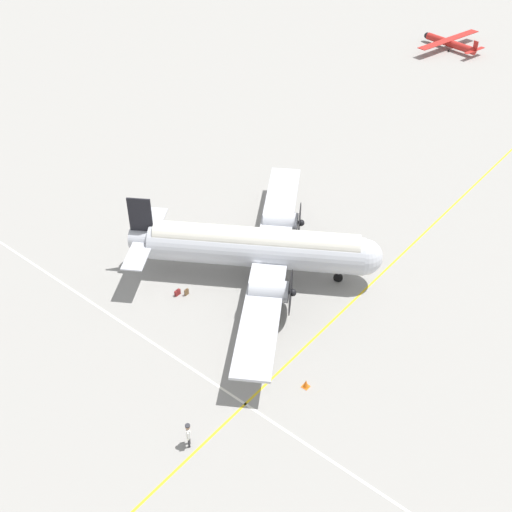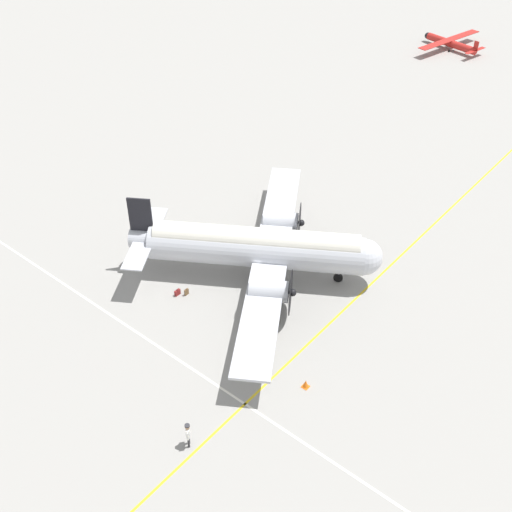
{
  "view_description": "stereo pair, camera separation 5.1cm",
  "coord_description": "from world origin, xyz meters",
  "px_view_note": "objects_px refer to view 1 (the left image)",
  "views": [
    {
      "loc": [
        28.92,
        23.73,
        30.86
      ],
      "look_at": [
        0.0,
        0.0,
        1.79
      ],
      "focal_mm": 45.0,
      "sensor_mm": 36.0,
      "label": 1
    },
    {
      "loc": [
        28.89,
        23.77,
        30.86
      ],
      "look_at": [
        0.0,
        0.0,
        1.79
      ],
      "focal_mm": 45.0,
      "sensor_mm": 36.0,
      "label": 2
    }
  ],
  "objects_px": {
    "crew_foreground": "(188,433)",
    "traffic_cone": "(306,384)",
    "suitcase_near_door": "(177,293)",
    "suitcase_upright_spare": "(187,292)",
    "light_aircraft_distant": "(449,43)",
    "airliner_main": "(262,247)"
  },
  "relations": [
    {
      "from": "crew_foreground",
      "to": "light_aircraft_distant",
      "type": "distance_m",
      "value": 69.61
    },
    {
      "from": "crew_foreground",
      "to": "light_aircraft_distant",
      "type": "bearing_deg",
      "value": -28.15
    },
    {
      "from": "crew_foreground",
      "to": "suitcase_near_door",
      "type": "height_order",
      "value": "crew_foreground"
    },
    {
      "from": "crew_foreground",
      "to": "suitcase_near_door",
      "type": "distance_m",
      "value": 13.11
    },
    {
      "from": "suitcase_upright_spare",
      "to": "light_aircraft_distant",
      "type": "height_order",
      "value": "light_aircraft_distant"
    },
    {
      "from": "airliner_main",
      "to": "crew_foreground",
      "type": "bearing_deg",
      "value": -98.47
    },
    {
      "from": "crew_foreground",
      "to": "traffic_cone",
      "type": "relative_size",
      "value": 3.08
    },
    {
      "from": "airliner_main",
      "to": "light_aircraft_distant",
      "type": "relative_size",
      "value": 1.93
    },
    {
      "from": "suitcase_near_door",
      "to": "light_aircraft_distant",
      "type": "distance_m",
      "value": 59.17
    },
    {
      "from": "suitcase_near_door",
      "to": "crew_foreground",
      "type": "bearing_deg",
      "value": 47.83
    },
    {
      "from": "light_aircraft_distant",
      "to": "traffic_cone",
      "type": "height_order",
      "value": "light_aircraft_distant"
    },
    {
      "from": "suitcase_upright_spare",
      "to": "light_aircraft_distant",
      "type": "distance_m",
      "value": 58.81
    },
    {
      "from": "crew_foreground",
      "to": "suitcase_upright_spare",
      "type": "bearing_deg",
      "value": 2.64
    },
    {
      "from": "suitcase_near_door",
      "to": "light_aircraft_distant",
      "type": "relative_size",
      "value": 0.04
    },
    {
      "from": "airliner_main",
      "to": "light_aircraft_distant",
      "type": "distance_m",
      "value": 54.16
    },
    {
      "from": "airliner_main",
      "to": "light_aircraft_distant",
      "type": "height_order",
      "value": "airliner_main"
    },
    {
      "from": "suitcase_near_door",
      "to": "airliner_main",
      "type": "bearing_deg",
      "value": 149.33
    },
    {
      "from": "suitcase_near_door",
      "to": "suitcase_upright_spare",
      "type": "xyz_separation_m",
      "value": [
        -0.43,
        0.5,
        0.03
      ]
    },
    {
      "from": "suitcase_near_door",
      "to": "light_aircraft_distant",
      "type": "height_order",
      "value": "light_aircraft_distant"
    },
    {
      "from": "suitcase_upright_spare",
      "to": "suitcase_near_door",
      "type": "bearing_deg",
      "value": -49.18
    },
    {
      "from": "suitcase_near_door",
      "to": "suitcase_upright_spare",
      "type": "bearing_deg",
      "value": 130.82
    },
    {
      "from": "airliner_main",
      "to": "suitcase_upright_spare",
      "type": "distance_m",
      "value": 6.4
    }
  ]
}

